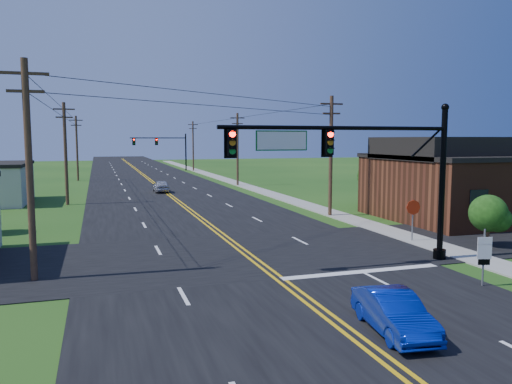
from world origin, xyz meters
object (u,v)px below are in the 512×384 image
object	(u,v)px
blue_car	(394,313)
stop_sign	(413,212)
route_sign	(484,253)
signal_mast_main	(360,163)
signal_mast_far	(162,146)

from	to	relation	value
blue_car	stop_sign	bearing A→B (deg)	60.18
blue_car	route_sign	bearing A→B (deg)	34.14
signal_mast_main	signal_mast_far	size ratio (longest dim) A/B	1.03
signal_mast_far	blue_car	xyz separation A→B (m)	(-3.00, -79.37, -3.93)
signal_mast_far	stop_sign	xyz separation A→B (m)	(5.61, -68.02, -2.82)
blue_car	stop_sign	world-z (taller)	stop_sign
signal_mast_main	blue_car	size ratio (longest dim) A/B	3.03
stop_sign	route_sign	bearing A→B (deg)	-101.26
signal_mast_main	signal_mast_far	world-z (taller)	same
signal_mast_main	route_sign	xyz separation A→B (m)	(3.16, -4.31, -3.40)
route_sign	signal_mast_far	bearing A→B (deg)	107.30
route_sign	stop_sign	world-z (taller)	stop_sign
signal_mast_far	route_sign	world-z (taller)	signal_mast_far
blue_car	signal_mast_main	bearing A→B (deg)	75.90
signal_mast_main	route_sign	size ratio (longest dim) A/B	4.89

